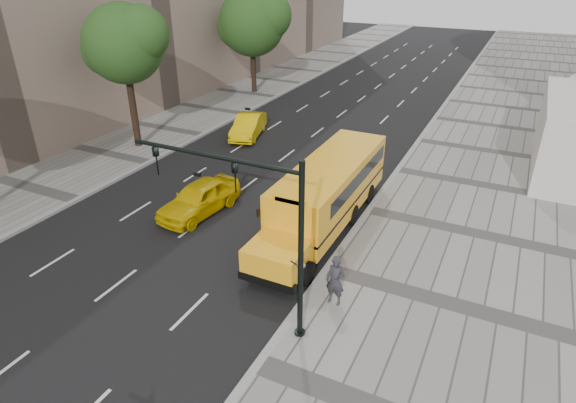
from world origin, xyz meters
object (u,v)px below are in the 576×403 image
at_px(tree_c, 253,22).
at_px(traffic_signal, 260,222).
at_px(taxi_far, 248,126).
at_px(pedestrian, 336,281).
at_px(taxi_near, 199,198).
at_px(tree_b, 124,43).
at_px(school_bus, 328,189).

relative_size(tree_c, traffic_signal, 1.41).
bearing_deg(taxi_far, pedestrian, -66.20).
relative_size(taxi_near, taxi_far, 1.02).
xyz_separation_m(tree_b, pedestrian, (17.47, -9.42, -5.54)).
bearing_deg(taxi_near, tree_c, 119.64).
xyz_separation_m(tree_b, traffic_signal, (15.60, -11.44, -2.57)).
relative_size(school_bus, traffic_signal, 1.81).
bearing_deg(pedestrian, tree_b, 153.31).
relative_size(school_bus, taxi_far, 2.49).
height_order(taxi_near, traffic_signal, traffic_signal).
distance_m(school_bus, taxi_near, 6.36).
bearing_deg(traffic_signal, taxi_near, 139.36).
bearing_deg(school_bus, taxi_far, 137.10).
height_order(school_bus, taxi_near, school_bus).
distance_m(tree_b, traffic_signal, 19.51).
bearing_deg(taxi_far, traffic_signal, -74.28).
relative_size(school_bus, pedestrian, 5.94).
bearing_deg(traffic_signal, tree_b, 143.76).
relative_size(school_bus, taxi_near, 2.45).
bearing_deg(pedestrian, traffic_signal, -131.18).
bearing_deg(pedestrian, taxi_far, 131.48).
xyz_separation_m(tree_c, taxi_far, (5.37, -10.42, -5.45)).
bearing_deg(traffic_signal, taxi_far, 121.76).
xyz_separation_m(taxi_far, pedestrian, (12.08, -14.48, 0.36)).
xyz_separation_m(taxi_near, pedestrian, (8.55, -3.72, 0.32)).
xyz_separation_m(tree_c, school_bus, (14.89, -19.27, -4.45)).
relative_size(tree_b, traffic_signal, 1.41).
bearing_deg(tree_c, school_bus, -52.30).
xyz_separation_m(school_bus, pedestrian, (2.56, -5.63, -0.64)).
bearing_deg(school_bus, tree_c, 127.70).
distance_m(tree_b, taxi_near, 12.09).
relative_size(tree_c, pedestrian, 4.64).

